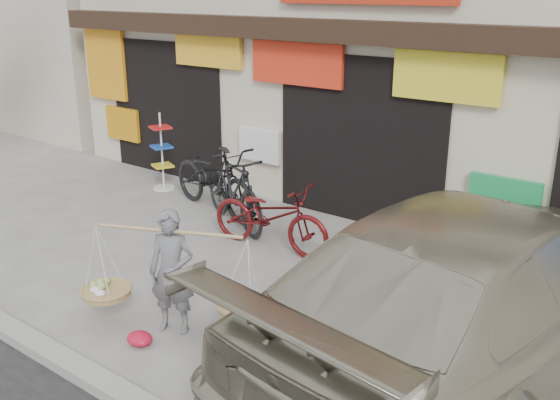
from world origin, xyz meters
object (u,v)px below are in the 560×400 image
Objects in this scene: bike_0 at (214,178)px; bike_1 at (234,189)px; street_vendor at (172,278)px; suv at (483,285)px; bike_2 at (270,216)px; display_rack at (162,159)px.

bike_0 is 0.80m from bike_1.
bike_0 is (-2.36, 3.19, -0.06)m from street_vendor.
suv is (2.95, 1.43, 0.23)m from street_vendor.
street_vendor reaches higher than bike_2.
street_vendor is at bearing 33.32° from suv.
suv reaches higher than bike_2.
bike_1 is 4.80m from suv.
bike_1 is at bearing -100.23° from bike_0.
suv is (4.57, -1.44, 0.27)m from bike_1.
bike_1 is (0.74, -0.32, 0.03)m from bike_0.
street_vendor is 3.29m from suv.
bike_0 is 5.60m from suv.
bike_2 is (1.79, -0.71, -0.07)m from bike_0.
bike_0 is 0.35× the size of suv.
suv is at bearing 1.42° from street_vendor.
bike_0 reaches higher than bike_2.
bike_2 is at bearing 78.44° from street_vendor.
bike_2 is 3.69m from suv.
display_rack is at bearing -9.25° from suv.
street_vendor is at bearing -126.00° from bike_1.
bike_0 is at bearing -10.91° from suv.
bike_0 is at bearing 101.97° from street_vendor.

